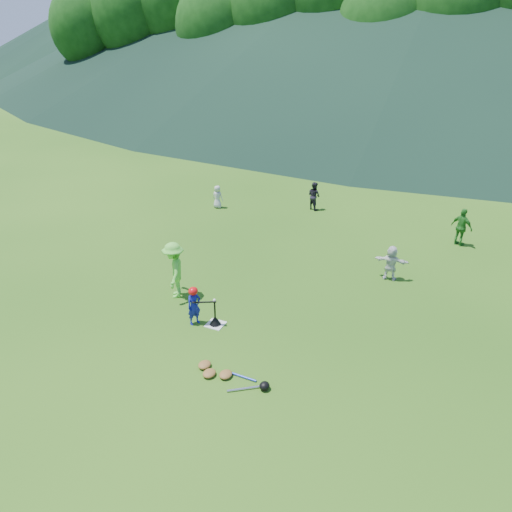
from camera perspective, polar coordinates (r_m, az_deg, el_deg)
The scene contains 14 objects.
ground at distance 13.11m, azimuth -4.66°, elevation -7.83°, with size 120.00×120.00×0.00m, color #224F12.
home_plate at distance 13.11m, azimuth -4.66°, elevation -7.80°, with size 0.45×0.45×0.02m, color silver.
baseball at distance 12.72m, azimuth -4.78°, elevation -5.05°, with size 0.08×0.08×0.08m, color white.
batter_child at distance 12.96m, azimuth -7.10°, elevation -5.70°, with size 0.38×0.25×1.04m, color navy.
adult_coach at distance 14.15m, azimuth -9.33°, elevation -1.60°, with size 1.06×0.61×1.65m, color #62D53E.
fielder_a at distance 20.98m, azimuth -4.42°, elevation 6.76°, with size 0.47×0.31×0.96m, color #BCBCBC.
fielder_b at distance 20.85m, azimuth 6.64°, elevation 6.85°, with size 0.57×0.44×1.17m, color black.
fielder_c at distance 18.68m, azimuth 22.44°, elevation 3.06°, with size 0.78×0.33×1.34m, color #257423.
fielder_d at distance 15.53m, azimuth 15.17°, elevation -0.76°, with size 1.02×0.32×1.10m, color silver.
batting_tee at distance 13.04m, azimuth -4.68°, elevation -7.36°, with size 0.30×0.30×0.68m.
batter_gear at distance 12.74m, azimuth -7.10°, elevation -4.11°, with size 0.71×0.30×0.40m.
equipment_pile at distance 11.35m, azimuth -3.51°, elevation -13.39°, with size 1.80×0.73×0.19m.
outfield_fence at distance 38.42m, azimuth 16.84°, elevation 14.71°, with size 70.07×0.08×1.33m.
tree_line at distance 43.63m, azimuth 19.91°, elevation 25.48°, with size 70.04×11.40×14.82m.
Camera 1 is at (5.57, -9.46, 7.18)m, focal length 35.00 mm.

